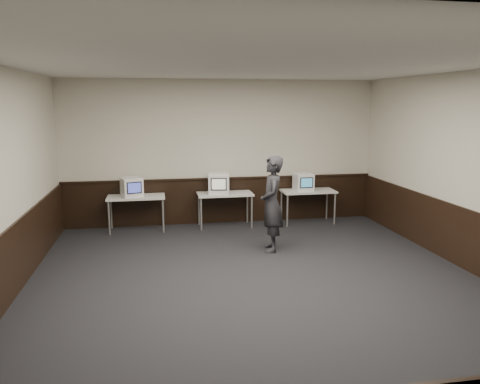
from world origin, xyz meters
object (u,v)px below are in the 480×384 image
object	(u,v)px
desk_right	(308,193)
emac_right	(303,182)
emac_left	(132,187)
desk_left	(136,199)
person	(272,204)
emac_center	(219,183)
desk_center	(225,196)

from	to	relation	value
desk_right	emac_right	bearing A→B (deg)	-170.34
emac_left	emac_right	size ratio (longest dim) A/B	1.20
desk_left	person	xyz separation A→B (m)	(2.49, -1.83, 0.20)
desk_right	emac_right	world-z (taller)	emac_right
emac_center	person	bearing A→B (deg)	-59.89
desk_center	person	size ratio (longest dim) A/B	0.68
emac_left	person	bearing A→B (deg)	-51.78
desk_right	desk_center	bearing A→B (deg)	180.00
desk_right	person	distance (m)	2.26
desk_right	emac_center	world-z (taller)	emac_center
desk_left	emac_center	world-z (taller)	emac_center
desk_center	desk_right	world-z (taller)	same
emac_left	emac_center	world-z (taller)	emac_center
desk_left	person	world-z (taller)	person
desk_center	emac_right	xyz separation A→B (m)	(1.77, -0.02, 0.27)
desk_center	emac_left	distance (m)	2.00
desk_right	person	bearing A→B (deg)	-125.50
desk_center	desk_right	bearing A→B (deg)	0.00
desk_left	emac_center	distance (m)	1.79
emac_left	person	size ratio (longest dim) A/B	0.30
desk_center	emac_center	distance (m)	0.32
emac_left	emac_center	xyz separation A→B (m)	(1.84, 0.02, 0.02)
person	desk_center	bearing A→B (deg)	-153.12
desk_center	person	world-z (taller)	person
emac_center	desk_left	bearing A→B (deg)	-172.20
desk_right	emac_center	distance (m)	2.06
emac_left	emac_center	size ratio (longest dim) A/B	0.98
desk_right	emac_center	xyz separation A→B (m)	(-2.03, -0.02, 0.30)
emac_right	desk_right	bearing A→B (deg)	7.75
desk_left	emac_right	distance (m)	3.68
desk_right	emac_left	bearing A→B (deg)	-179.43
desk_left	emac_left	size ratio (longest dim) A/B	2.29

